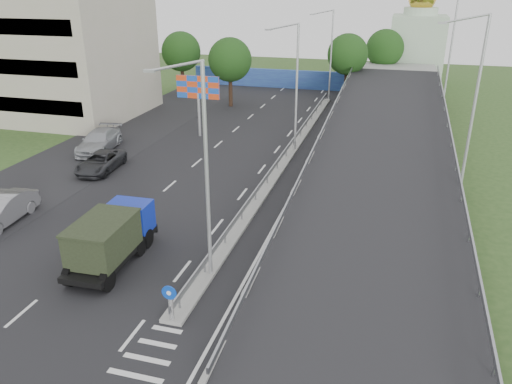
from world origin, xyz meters
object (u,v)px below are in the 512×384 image
(lamp_post_near, at_px, (202,163))
(dump_truck, at_px, (112,236))
(parked_car_b, at_px, (1,210))
(sign_bollard, at_px, (171,303))
(billboard, at_px, (198,91))
(lamp_post_mid, at_px, (294,82))
(parked_car_c, at_px, (101,162))
(church, at_px, (417,44))
(parked_car_d, at_px, (99,141))
(lamp_post_far, at_px, (330,50))

(lamp_post_near, xyz_separation_m, dump_truck, (-5.00, -0.08, -4.33))
(lamp_post_near, height_order, parked_car_b, lamp_post_near)
(sign_bollard, height_order, billboard, billboard)
(lamp_post_mid, xyz_separation_m, parked_car_c, (-12.89, -8.50, -5.12))
(lamp_post_near, distance_m, parked_car_c, 18.02)
(parked_car_c, bearing_deg, parked_car_b, -99.76)
(billboard, bearing_deg, lamp_post_near, -67.51)
(parked_car_b, bearing_deg, sign_bollard, -27.45)
(parked_car_b, bearing_deg, lamp_post_near, -12.53)
(lamp_post_near, bearing_deg, sign_bollard, -91.64)
(lamp_post_mid, bearing_deg, parked_car_c, -146.61)
(lamp_post_near, bearing_deg, parked_car_c, 138.25)
(church, xyz_separation_m, parked_car_b, (-23.53, -51.94, -4.46))
(church, bearing_deg, parked_car_b, -114.37)
(lamp_post_near, distance_m, dump_truck, 6.61)
(parked_car_c, bearing_deg, lamp_post_mid, 28.17)
(sign_bollard, relative_size, parked_car_c, 0.34)
(parked_car_d, bearing_deg, church, 46.80)
(parked_car_c, bearing_deg, lamp_post_far, 60.44)
(church, relative_size, parked_car_c, 2.78)
(sign_bollard, bearing_deg, parked_car_d, 128.44)
(billboard, height_order, parked_car_b, billboard)
(lamp_post_near, distance_m, lamp_post_mid, 20.00)
(lamp_post_far, height_order, parked_car_b, lamp_post_far)
(sign_bollard, bearing_deg, billboard, 109.21)
(church, height_order, parked_car_b, church)
(parked_car_b, distance_m, parked_car_c, 9.47)
(sign_bollard, bearing_deg, parked_car_b, 156.48)
(lamp_post_near, xyz_separation_m, parked_car_b, (-13.64, 2.06, -4.96))
(lamp_post_far, relative_size, billboard, 1.83)
(dump_truck, xyz_separation_m, parked_car_c, (-7.89, 11.58, -0.79))
(lamp_post_near, relative_size, lamp_post_mid, 1.00)
(lamp_post_near, bearing_deg, lamp_post_mid, 90.00)
(billboard, bearing_deg, church, 59.30)
(lamp_post_near, distance_m, billboard, 23.87)
(sign_bollard, xyz_separation_m, dump_truck, (-4.89, 3.75, 0.44))
(lamp_post_mid, distance_m, lamp_post_far, 20.00)
(sign_bollard, height_order, parked_car_d, sign_bollard)
(lamp_post_mid, height_order, parked_car_b, lamp_post_mid)
(billboard, bearing_deg, dump_truck, -79.45)
(church, bearing_deg, lamp_post_mid, -106.22)
(billboard, bearing_deg, parked_car_b, -102.80)
(lamp_post_mid, relative_size, dump_truck, 1.64)
(lamp_post_far, distance_m, church, 17.15)
(billboard, bearing_deg, lamp_post_mid, -12.38)
(billboard, distance_m, parked_car_b, 20.72)
(billboard, bearing_deg, lamp_post_far, 63.16)
(lamp_post_near, relative_size, lamp_post_far, 1.00)
(sign_bollard, relative_size, parked_car_b, 0.33)
(sign_bollard, bearing_deg, lamp_post_near, 88.36)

